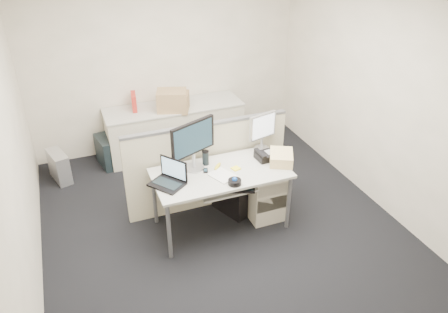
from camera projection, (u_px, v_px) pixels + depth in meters
name	position (u px, v px, depth m)	size (l,w,h in m)	color
floor	(221.00, 224.00, 5.18)	(4.00, 4.50, 0.01)	black
wall_back	(165.00, 59.00, 6.32)	(4.00, 0.02, 2.70)	#EFE1CC
wall_front	(350.00, 267.00, 2.69)	(4.00, 0.02, 2.70)	#EFE1CC
wall_left	(11.00, 156.00, 3.88)	(0.02, 4.50, 2.70)	#EFE1CC
wall_right	(379.00, 95.00, 5.14)	(0.02, 4.50, 2.70)	#EFE1CC
desk	(221.00, 177.00, 4.85)	(1.50, 0.75, 0.73)	beige
keyboard_tray	(227.00, 189.00, 4.73)	(0.62, 0.32, 0.02)	beige
drawer_pedestal	(262.00, 190.00, 5.23)	(0.40, 0.55, 0.65)	#B0AB94
cubicle_partition	(208.00, 166.00, 5.27)	(2.00, 0.06, 1.10)	beige
back_counter	(175.00, 130.00, 6.56)	(2.00, 0.60, 0.72)	#B0AB94
monitor_main	(193.00, 146.00, 4.74)	(0.58, 0.22, 0.58)	black
monitor_small	(262.00, 132.00, 5.17)	(0.37, 0.19, 0.45)	#B7B7BC
laptop	(166.00, 175.00, 4.53)	(0.35, 0.26, 0.26)	black
trackball	(235.00, 182.00, 4.59)	(0.14, 0.14, 0.05)	black
desk_phone	(267.00, 156.00, 5.05)	(0.24, 0.20, 0.08)	black
paper_stack	(222.00, 175.00, 4.75)	(0.21, 0.27, 0.01)	silver
sticky_pad	(236.00, 168.00, 4.87)	(0.09, 0.09, 0.01)	yellow
travel_mug	(206.00, 158.00, 4.92)	(0.07, 0.07, 0.16)	black
banana	(218.00, 166.00, 4.89)	(0.17, 0.04, 0.04)	yellow
cellphone	(206.00, 171.00, 4.83)	(0.05, 0.09, 0.01)	black
manila_folders	(281.00, 157.00, 4.97)	(0.26, 0.33, 0.12)	#E1C084
keyboard	(232.00, 188.00, 4.70)	(0.48, 0.17, 0.03)	black
pc_tower_desk	(230.00, 196.00, 5.29)	(0.19, 0.48, 0.44)	black
pc_tower_spare_dark	(106.00, 152.00, 6.26)	(0.19, 0.46, 0.43)	black
pc_tower_spare_silver	(59.00, 166.00, 5.93)	(0.18, 0.44, 0.41)	#B7B7BC
cardboard_box_left	(172.00, 101.00, 6.19)	(0.42, 0.31, 0.31)	tan
cardboard_box_right	(175.00, 102.00, 6.22)	(0.37, 0.29, 0.27)	tan
red_binder	(134.00, 102.00, 6.22)	(0.06, 0.28, 0.26)	red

